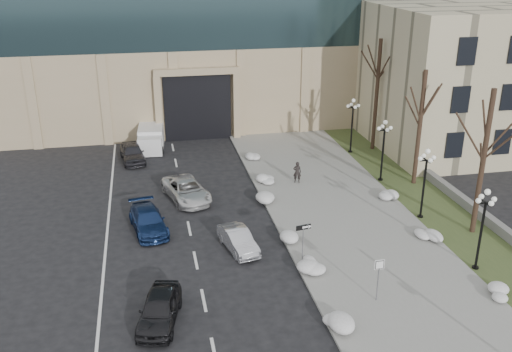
# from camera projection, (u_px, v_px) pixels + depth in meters

# --- Properties ---
(sidewalk) EXTENTS (9.00, 40.00, 0.12)m
(sidewalk) POSITION_uv_depth(u_px,v_px,m) (342.00, 214.00, 37.35)
(sidewalk) COLOR gray
(sidewalk) RESTS_ON ground
(curb) EXTENTS (0.30, 40.00, 0.14)m
(curb) POSITION_uv_depth(u_px,v_px,m) (275.00, 220.00, 36.52)
(curb) COLOR gray
(curb) RESTS_ON ground
(grass_strip) EXTENTS (4.00, 40.00, 0.10)m
(grass_strip) POSITION_uv_depth(u_px,v_px,m) (433.00, 206.00, 38.54)
(grass_strip) COLOR #3B4B25
(grass_strip) RESTS_ON ground
(stone_wall) EXTENTS (0.50, 30.00, 0.70)m
(stone_wall) POSITION_uv_depth(u_px,v_px,m) (446.00, 188.00, 40.62)
(stone_wall) COLOR slate
(stone_wall) RESTS_ON ground
(classical_building) EXTENTS (22.00, 18.12, 12.00)m
(classical_building) POSITION_uv_depth(u_px,v_px,m) (489.00, 71.00, 51.28)
(classical_building) COLOR #BAAF8C
(classical_building) RESTS_ON ground
(car_a) EXTENTS (2.58, 4.44, 1.42)m
(car_a) POSITION_uv_depth(u_px,v_px,m) (159.00, 309.00, 26.35)
(car_a) COLOR black
(car_a) RESTS_ON ground
(car_b) EXTENTS (2.09, 3.94, 1.23)m
(car_b) POSITION_uv_depth(u_px,v_px,m) (238.00, 240.00, 32.82)
(car_b) COLOR #B8BAC1
(car_b) RESTS_ON ground
(car_c) EXTENTS (2.64, 4.88, 1.34)m
(car_c) POSITION_uv_depth(u_px,v_px,m) (148.00, 221.00, 35.06)
(car_c) COLOR navy
(car_c) RESTS_ON ground
(car_d) EXTENTS (3.56, 5.52, 1.42)m
(car_d) POSITION_uv_depth(u_px,v_px,m) (186.00, 190.00, 39.42)
(car_d) COLOR silver
(car_d) RESTS_ON ground
(car_e) EXTENTS (2.31, 4.57, 1.49)m
(car_e) POSITION_uv_depth(u_px,v_px,m) (132.00, 153.00, 46.59)
(car_e) COLOR #323137
(car_e) RESTS_ON ground
(pedestrian) EXTENTS (0.67, 0.52, 1.62)m
(pedestrian) POSITION_uv_depth(u_px,v_px,m) (297.00, 172.00, 41.98)
(pedestrian) COLOR black
(pedestrian) RESTS_ON sidewalk
(box_truck) EXTENTS (2.50, 6.10, 1.90)m
(box_truck) POSITION_uv_depth(u_px,v_px,m) (151.00, 137.00, 50.00)
(box_truck) COLOR silver
(box_truck) RESTS_ON ground
(one_way_sign) EXTENTS (0.92, 0.27, 2.43)m
(one_way_sign) POSITION_uv_depth(u_px,v_px,m) (306.00, 231.00, 30.79)
(one_way_sign) COLOR slate
(one_way_sign) RESTS_ON ground
(keep_sign) EXTENTS (0.51, 0.07, 2.37)m
(keep_sign) POSITION_uv_depth(u_px,v_px,m) (379.00, 271.00, 27.47)
(keep_sign) COLOR slate
(keep_sign) RESTS_ON ground
(snow_clump_b) EXTENTS (1.10, 1.60, 0.36)m
(snow_clump_b) POSITION_uv_depth(u_px,v_px,m) (338.00, 324.00, 25.96)
(snow_clump_b) COLOR white
(snow_clump_b) RESTS_ON sidewalk
(snow_clump_c) EXTENTS (1.10, 1.60, 0.36)m
(snow_clump_c) POSITION_uv_depth(u_px,v_px,m) (306.00, 268.00, 30.56)
(snow_clump_c) COLOR white
(snow_clump_c) RESTS_ON sidewalk
(snow_clump_d) EXTENTS (1.10, 1.60, 0.36)m
(snow_clump_d) POSITION_uv_depth(u_px,v_px,m) (291.00, 239.00, 33.66)
(snow_clump_d) COLOR white
(snow_clump_d) RESTS_ON sidewalk
(snow_clump_e) EXTENTS (1.10, 1.60, 0.36)m
(snow_clump_e) POSITION_uv_depth(u_px,v_px,m) (270.00, 202.00, 38.61)
(snow_clump_e) COLOR white
(snow_clump_e) RESTS_ON sidewalk
(snow_clump_f) EXTENTS (1.10, 1.60, 0.36)m
(snow_clump_f) POSITION_uv_depth(u_px,v_px,m) (264.00, 181.00, 41.98)
(snow_clump_f) COLOR white
(snow_clump_f) RESTS_ON sidewalk
(snow_clump_g) EXTENTS (1.10, 1.60, 0.36)m
(snow_clump_g) POSITION_uv_depth(u_px,v_px,m) (251.00, 156.00, 47.09)
(snow_clump_g) COLOR white
(snow_clump_g) RESTS_ON sidewalk
(snow_clump_h) EXTENTS (1.10, 1.60, 0.36)m
(snow_clump_h) POSITION_uv_depth(u_px,v_px,m) (494.00, 294.00, 28.25)
(snow_clump_h) COLOR white
(snow_clump_h) RESTS_ON sidewalk
(snow_clump_i) EXTENTS (1.10, 1.60, 0.36)m
(snow_clump_i) POSITION_uv_depth(u_px,v_px,m) (429.00, 237.00, 33.89)
(snow_clump_i) COLOR white
(snow_clump_i) RESTS_ON sidewalk
(snow_clump_j) EXTENTS (1.10, 1.60, 0.36)m
(snow_clump_j) POSITION_uv_depth(u_px,v_px,m) (389.00, 198.00, 39.22)
(snow_clump_j) COLOR white
(snow_clump_j) RESTS_ON sidewalk
(lamppost_a) EXTENTS (1.18, 1.18, 4.76)m
(lamppost_a) POSITION_uv_depth(u_px,v_px,m) (483.00, 219.00, 29.82)
(lamppost_a) COLOR black
(lamppost_a) RESTS_ON ground
(lamppost_b) EXTENTS (1.18, 1.18, 4.76)m
(lamppost_b) POSITION_uv_depth(u_px,v_px,m) (425.00, 174.00, 35.75)
(lamppost_b) COLOR black
(lamppost_b) RESTS_ON ground
(lamppost_c) EXTENTS (1.18, 1.18, 4.76)m
(lamppost_c) POSITION_uv_depth(u_px,v_px,m) (384.00, 142.00, 41.67)
(lamppost_c) COLOR black
(lamppost_c) RESTS_ON ground
(lamppost_d) EXTENTS (1.18, 1.18, 4.76)m
(lamppost_d) POSITION_uv_depth(u_px,v_px,m) (352.00, 118.00, 47.59)
(lamppost_d) COLOR black
(lamppost_d) RESTS_ON ground
(tree_near) EXTENTS (3.20, 3.20, 9.00)m
(tree_near) POSITION_uv_depth(u_px,v_px,m) (486.00, 143.00, 32.86)
(tree_near) COLOR black
(tree_near) RESTS_ON ground
(tree_mid) EXTENTS (3.20, 3.20, 8.50)m
(tree_mid) POSITION_uv_depth(u_px,v_px,m) (421.00, 112.00, 40.26)
(tree_mid) COLOR black
(tree_mid) RESTS_ON ground
(tree_far) EXTENTS (3.20, 3.20, 9.50)m
(tree_far) POSITION_uv_depth(u_px,v_px,m) (378.00, 80.00, 47.31)
(tree_far) COLOR black
(tree_far) RESTS_ON ground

